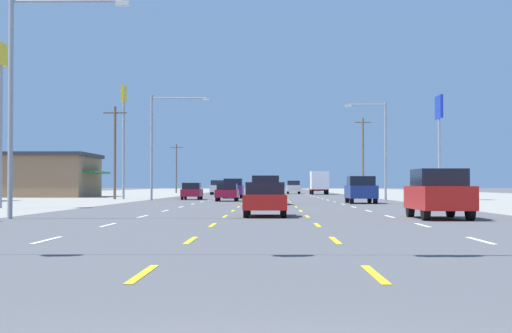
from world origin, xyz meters
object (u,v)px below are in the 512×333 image
at_px(suv_far_right_midfar, 361,189).
at_px(streetlight_right_row_0, 510,57).
at_px(suv_inner_right_distant_c, 293,187).
at_px(streetlight_left_row_0, 25,86).
at_px(suv_far_left_distant_a, 218,187).
at_px(streetlight_right_row_1, 381,143).
at_px(suv_far_right_nearest, 439,193).
at_px(sedan_inner_left_far, 227,192).
at_px(sedan_center_turn_near, 265,199).
at_px(hatchback_far_left_farther, 192,191).
at_px(pole_sign_left_row_2, 124,117).
at_px(suv_inner_left_farthest, 233,188).
at_px(pole_sign_left_row_1, 1,89).
at_px(streetlight_left_row_1, 159,138).
at_px(pole_sign_right_row_2, 439,119).
at_px(suv_center_turn_mid, 266,190).
at_px(box_truck_far_right_distant_b, 319,181).

relative_size(suv_far_right_midfar, streetlight_right_row_0, 0.45).
distance_m(suv_inner_right_distant_c, streetlight_left_row_0, 91.90).
relative_size(suv_far_left_distant_a, streetlight_right_row_1, 0.57).
bearing_deg(suv_far_right_nearest, sedan_inner_left_far, 106.29).
xyz_separation_m(sedan_center_turn_near, suv_inner_right_distant_c, (3.69, 88.15, 0.27)).
xyz_separation_m(suv_far_right_nearest, hatchback_far_left_farther, (-13.85, 41.84, -0.24)).
xyz_separation_m(sedan_inner_left_far, streetlight_right_row_0, (13.04, -35.59, 5.64)).
relative_size(pole_sign_left_row_2, streetlight_left_row_0, 1.21).
height_order(suv_far_right_nearest, hatchback_far_left_farther, suv_far_right_nearest).
relative_size(suv_far_right_nearest, hatchback_far_left_farther, 1.26).
xyz_separation_m(suv_inner_left_farthest, pole_sign_left_row_1, (-11.94, -35.61, 5.88)).
bearing_deg(sedan_inner_left_far, suv_inner_right_distant_c, 82.73).
bearing_deg(sedan_inner_left_far, suv_inner_left_farthest, 90.62).
bearing_deg(streetlight_left_row_1, pole_sign_right_row_2, 5.88).
xyz_separation_m(suv_center_turn_mid, pole_sign_left_row_2, (-13.68, 21.48, 6.84)).
bearing_deg(box_truck_far_right_distant_b, pole_sign_left_row_1, -108.33).
bearing_deg(suv_inner_left_farthest, box_truck_far_right_distant_b, 71.90).
xyz_separation_m(sedan_inner_left_far, streetlight_right_row_1, (13.18, 3.15, 4.21)).
height_order(hatchback_far_left_farther, pole_sign_left_row_1, pole_sign_left_row_1).
xyz_separation_m(suv_inner_right_distant_c, pole_sign_left_row_1, (-19.16, -75.88, 5.88)).
bearing_deg(sedan_inner_left_far, suv_far_right_midfar, -37.87).
relative_size(hatchback_far_left_farther, streetlight_right_row_0, 0.35).
relative_size(hatchback_far_left_farther, streetlight_left_row_0, 0.44).
bearing_deg(suv_inner_left_farthest, sedan_inner_left_far, -89.38).
distance_m(suv_center_turn_mid, suv_far_left_distant_a, 56.45).
relative_size(suv_center_turn_mid, suv_far_right_midfar, 1.00).
height_order(suv_center_turn_mid, hatchback_far_left_farther, suv_center_turn_mid).
bearing_deg(streetlight_left_row_1, streetlight_right_row_1, 0.00).
xyz_separation_m(sedan_center_turn_near, pole_sign_right_row_2, (15.36, 38.61, 6.53)).
bearing_deg(pole_sign_left_row_1, streetlight_left_row_0, -68.42).
height_order(streetlight_left_row_1, streetlight_right_row_1, streetlight_left_row_1).
relative_size(sedan_center_turn_near, pole_sign_right_row_2, 0.48).
bearing_deg(box_truck_far_right_distant_b, streetlight_left_row_0, -101.32).
distance_m(suv_center_turn_mid, pole_sign_left_row_2, 26.37).
bearing_deg(suv_center_turn_mid, pole_sign_left_row_1, -149.15).
height_order(suv_inner_left_farthest, suv_inner_right_distant_c, same).
xyz_separation_m(suv_center_turn_mid, suv_far_right_midfar, (6.93, 3.53, 0.00)).
height_order(suv_inner_left_farthest, streetlight_left_row_0, streetlight_left_row_0).
xyz_separation_m(sedan_center_turn_near, hatchback_far_left_farther, (-6.92, 39.57, 0.03)).
xyz_separation_m(suv_far_right_midfar, streetlight_right_row_1, (2.99, 11.07, 3.94)).
distance_m(suv_inner_right_distant_c, streetlight_right_row_0, 91.20).
relative_size(sedan_inner_left_far, box_truck_far_right_distant_b, 0.62).
bearing_deg(pole_sign_right_row_2, suv_far_left_distant_a, 119.86).
bearing_deg(suv_far_left_distant_a, streetlight_left_row_0, -91.85).
bearing_deg(streetlight_left_row_0, streetlight_left_row_1, 89.94).
height_order(sedan_inner_left_far, streetlight_left_row_1, streetlight_left_row_1).
bearing_deg(streetlight_left_row_1, streetlight_right_row_0, -63.65).
height_order(hatchback_far_left_farther, pole_sign_right_row_2, pole_sign_right_row_2).
height_order(suv_far_left_distant_a, streetlight_left_row_0, streetlight_left_row_0).
relative_size(box_truck_far_right_distant_b, pole_sign_right_row_2, 0.77).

